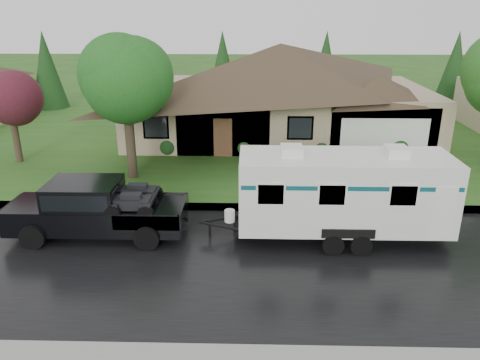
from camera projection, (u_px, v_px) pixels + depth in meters
name	position (u px, v px, depth m)	size (l,w,h in m)	color
ground	(242.00, 234.00, 17.13)	(140.00, 140.00, 0.00)	#26541A
road	(241.00, 261.00, 15.26)	(140.00, 8.00, 0.01)	black
curb	(243.00, 207.00, 19.22)	(140.00, 0.50, 0.15)	gray
lawn	(247.00, 131.00, 31.17)	(140.00, 26.00, 0.15)	#26541A
house_main	(284.00, 80.00, 28.80)	(19.44, 10.80, 6.90)	tan
tree_left_green	(125.00, 78.00, 20.83)	(4.06, 4.06, 6.73)	#382B1E
tree_red	(10.00, 100.00, 23.59)	(2.81, 2.81, 4.66)	#382B1E
shrub_row	(282.00, 146.00, 25.58)	(13.60, 1.00, 1.00)	#143814
pickup_truck	(94.00, 207.00, 16.65)	(6.18, 2.35, 2.06)	black
travel_trailer	(344.00, 191.00, 16.19)	(7.63, 2.68, 3.42)	white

